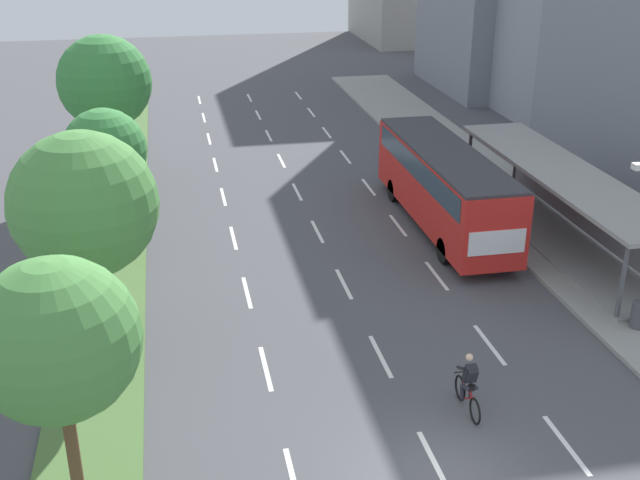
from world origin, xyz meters
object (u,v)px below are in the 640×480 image
at_px(cyclist, 469,386).
at_px(trash_bin, 639,315).
at_px(bus, 444,180).
at_px(median_tree_fourth, 105,82).
at_px(median_tree_second, 84,205).
at_px(median_tree_nearest, 56,341).
at_px(bus_shelter, 566,197).
at_px(median_tree_third, 105,150).

relative_size(cyclist, trash_bin, 2.14).
relative_size(bus, median_tree_fourth, 1.59).
xyz_separation_m(median_tree_second, median_tree_fourth, (-0.17, 15.23, 0.40)).
height_order(median_tree_nearest, trash_bin, median_tree_nearest).
bearing_deg(bus_shelter, median_tree_fourth, 150.15).
bearing_deg(bus, median_tree_second, -151.87).
distance_m(median_tree_nearest, median_tree_fourth, 22.86).
bearing_deg(median_tree_second, cyclist, -28.78).
xyz_separation_m(bus_shelter, median_tree_second, (-17.85, -4.89, 2.79)).
xyz_separation_m(bus, median_tree_second, (-13.57, -7.26, 2.59)).
relative_size(bus_shelter, cyclist, 7.84).
bearing_deg(median_tree_fourth, cyclist, -64.08).
bearing_deg(bus_shelter, median_tree_third, 171.26).
bearing_deg(trash_bin, median_tree_third, 148.97).
distance_m(bus_shelter, median_tree_third, 18.06).
distance_m(median_tree_second, median_tree_fourth, 15.24).
bearing_deg(trash_bin, median_tree_nearest, -162.69).
xyz_separation_m(median_tree_second, median_tree_third, (0.13, 7.62, -0.62)).
xyz_separation_m(median_tree_third, median_tree_fourth, (-0.30, 7.62, 1.02)).
bearing_deg(cyclist, median_tree_third, 126.76).
xyz_separation_m(cyclist, median_tree_third, (-9.74, 13.04, 3.24)).
relative_size(median_tree_second, median_tree_fourth, 0.94).
bearing_deg(trash_bin, median_tree_second, 171.87).
bearing_deg(median_tree_fourth, median_tree_second, -89.37).
height_order(median_tree_second, median_tree_third, median_tree_second).
bearing_deg(median_tree_third, median_tree_fourth, 92.24).
bearing_deg(median_tree_fourth, median_tree_third, -87.76).
relative_size(median_tree_nearest, median_tree_second, 0.92).
height_order(cyclist, median_tree_nearest, median_tree_nearest).
bearing_deg(median_tree_third, cyclist, -53.24).
relative_size(bus, median_tree_third, 2.05).
xyz_separation_m(bus_shelter, median_tree_third, (-17.72, 2.72, 2.17)).
distance_m(median_tree_second, median_tree_third, 7.64).
relative_size(bus_shelter, median_tree_third, 2.59).
height_order(bus_shelter, bus, bus).
bearing_deg(bus_shelter, median_tree_nearest, -144.95).
xyz_separation_m(cyclist, median_tree_fourth, (-10.04, 20.65, 4.26)).
relative_size(median_tree_second, trash_bin, 7.87).
distance_m(median_tree_nearest, median_tree_third, 15.24).
distance_m(bus, median_tree_second, 15.61).
xyz_separation_m(bus_shelter, cyclist, (-7.98, -10.31, -1.07)).
relative_size(bus_shelter, trash_bin, 16.79).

